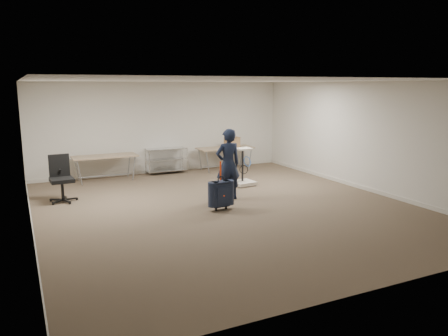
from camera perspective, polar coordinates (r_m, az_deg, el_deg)
ground at (r=9.87m, az=0.18°, el=-5.12°), size 9.00×9.00×0.00m
room_shell at (r=11.07m, az=-2.94°, el=-3.09°), size 8.00×9.00×9.00m
folding_table_left at (r=12.85m, az=-15.29°, el=1.34°), size 1.80×0.75×0.73m
folding_table_right at (r=14.02m, az=0.16°, el=2.49°), size 1.80×0.75×0.73m
wire_shelf at (r=13.59m, az=-7.54°, el=1.12°), size 1.22×0.47×0.80m
person at (r=10.35m, az=0.53°, el=0.48°), size 0.63×0.42×1.70m
suitcase at (r=9.55m, az=-0.39°, el=-3.37°), size 0.41×0.26×1.08m
office_chair at (r=10.95m, az=-20.40°, el=-2.41°), size 0.67×0.67×1.10m
equipment_cart at (r=11.93m, az=2.58°, el=-0.99°), size 0.61×0.61×1.03m
cardboard_box at (r=14.03m, az=1.06°, el=3.39°), size 0.44×0.34×0.33m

